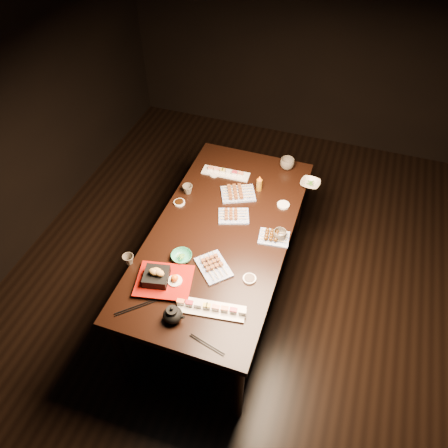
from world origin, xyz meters
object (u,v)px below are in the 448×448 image
at_px(edamame_bowl_cream, 310,184).
at_px(yakitori_plate_center, 234,214).
at_px(teapot, 172,313).
at_px(sushi_platter_far, 226,172).
at_px(teacup_far_left, 188,189).
at_px(dining_table, 222,266).
at_px(sushi_platter_near, 211,308).
at_px(yakitori_plate_left, 238,191).
at_px(teacup_near_left, 128,260).
at_px(teacup_far_right, 287,164).
at_px(teacup_mid_right, 280,235).
at_px(yakitori_plate_right, 213,265).
at_px(edamame_bowl_green, 182,257).
at_px(tempura_tray, 164,277).
at_px(condiment_bottle, 259,183).

bearing_deg(edamame_bowl_cream, yakitori_plate_center, -131.33).
distance_m(yakitori_plate_center, teapot, 0.88).
relative_size(sushi_platter_far, teacup_far_left, 4.93).
height_order(dining_table, sushi_platter_far, sushi_platter_far).
xyz_separation_m(sushi_platter_near, sushi_platter_far, (-0.31, 1.17, -0.00)).
distance_m(yakitori_plate_left, teacup_near_left, 0.94).
bearing_deg(teacup_far_right, teacup_mid_right, -80.55).
height_order(yakitori_plate_right, edamame_bowl_green, yakitori_plate_right).
height_order(edamame_bowl_green, edamame_bowl_cream, edamame_bowl_green).
bearing_deg(yakitori_plate_left, teacup_mid_right, -64.21).
xyz_separation_m(teacup_mid_right, teacup_far_right, (-0.12, 0.73, 0.01)).
bearing_deg(sushi_platter_far, teacup_mid_right, 134.61).
bearing_deg(yakitori_plate_center, dining_table, -121.86).
relative_size(edamame_bowl_cream, teacup_far_left, 1.94).
xyz_separation_m(tempura_tray, teacup_mid_right, (0.57, 0.57, -0.03)).
xyz_separation_m(yakitori_plate_center, teacup_near_left, (-0.50, -0.60, 0.01)).
relative_size(dining_table, sushi_platter_near, 4.58).
relative_size(teacup_near_left, condiment_bottle, 0.56).
relative_size(yakitori_plate_center, teapot, 1.60).
height_order(sushi_platter_near, condiment_bottle, condiment_bottle).
bearing_deg(yakitori_plate_left, teacup_far_right, 32.61).
xyz_separation_m(tempura_tray, teacup_far_left, (-0.17, 0.79, -0.03)).
bearing_deg(yakitori_plate_right, dining_table, 144.52).
relative_size(yakitori_plate_center, teacup_mid_right, 2.33).
xyz_separation_m(teacup_near_left, teapot, (0.42, -0.28, 0.02)).
xyz_separation_m(teacup_far_left, teacup_far_right, (0.62, 0.51, 0.01)).
distance_m(sushi_platter_near, yakitori_plate_right, 0.30).
distance_m(sushi_platter_far, edamame_bowl_cream, 0.64).
distance_m(dining_table, edamame_bowl_green, 0.53).
relative_size(edamame_bowl_green, teapot, 1.02).
distance_m(dining_table, yakitori_plate_left, 0.56).
relative_size(dining_table, teacup_far_right, 16.56).
xyz_separation_m(yakitori_plate_left, edamame_bowl_cream, (0.48, 0.27, -0.01)).
distance_m(teacup_mid_right, teacup_far_left, 0.77).
distance_m(dining_table, tempura_tray, 0.70).
relative_size(tempura_tray, teacup_far_left, 4.50).
distance_m(teacup_mid_right, teapot, 0.89).
relative_size(edamame_bowl_green, teacup_near_left, 1.85).
bearing_deg(condiment_bottle, yakitori_plate_left, -142.07).
distance_m(yakitori_plate_right, tempura_tray, 0.32).
bearing_deg(sushi_platter_near, edamame_bowl_green, 128.23).
height_order(sushi_platter_near, yakitori_plate_left, yakitori_plate_left).
bearing_deg(teacup_far_left, teapot, -72.38).
xyz_separation_m(sushi_platter_far, yakitori_plate_right, (0.22, -0.88, 0.01)).
bearing_deg(yakitori_plate_center, condiment_bottle, 55.74).
bearing_deg(yakitori_plate_left, edamame_bowl_cream, 4.85).
distance_m(yakitori_plate_center, teacup_far_right, 0.68).
relative_size(yakitori_plate_left, edamame_bowl_cream, 1.68).
xyz_separation_m(sushi_platter_far, edamame_bowl_cream, (0.64, 0.08, -0.00)).
xyz_separation_m(yakitori_plate_left, teapot, (-0.03, -1.11, 0.02)).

